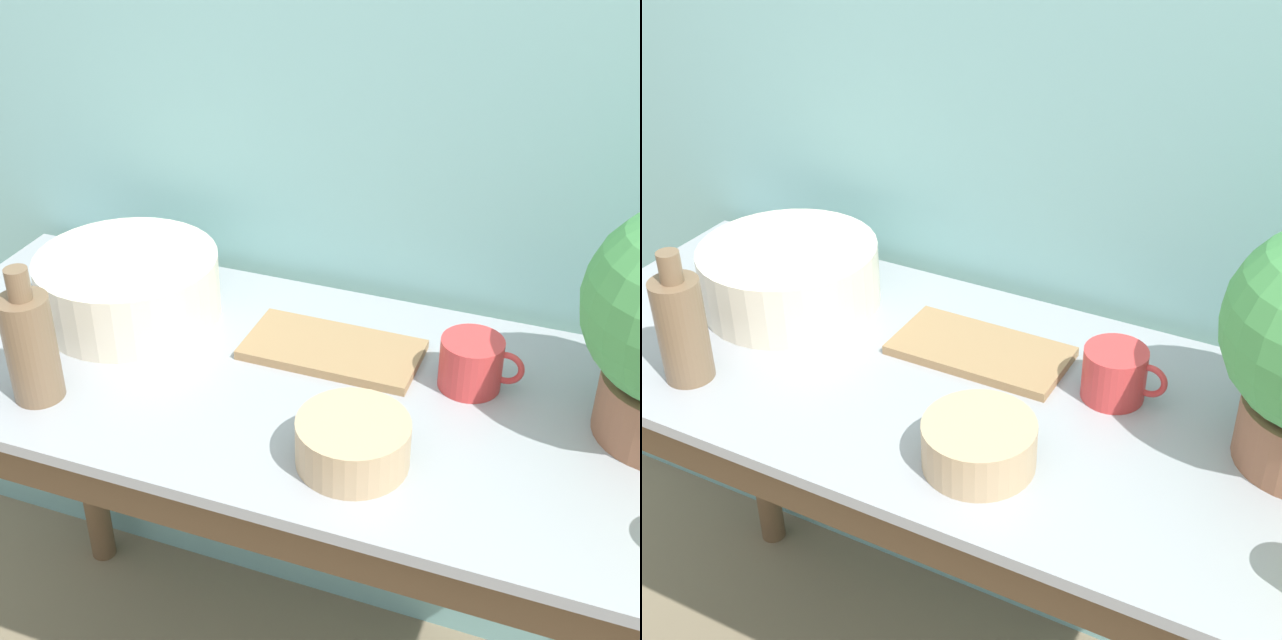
# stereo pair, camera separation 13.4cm
# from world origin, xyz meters

# --- Properties ---
(wall_back) EXTENTS (6.00, 0.05, 2.40)m
(wall_back) POSITION_xyz_m (0.00, 0.65, 1.20)
(wall_back) COLOR #7AB2B2
(wall_back) RESTS_ON ground_plane
(counter_table) EXTENTS (1.46, 0.59, 0.87)m
(counter_table) POSITION_xyz_m (0.00, 0.27, 0.69)
(counter_table) COLOR brown
(counter_table) RESTS_ON ground_plane
(bowl_wash_large) EXTENTS (0.32, 0.32, 0.11)m
(bowl_wash_large) POSITION_xyz_m (-0.39, 0.38, 0.93)
(bowl_wash_large) COLOR beige
(bowl_wash_large) RESTS_ON counter_table
(bottle_tall) EXTENTS (0.08, 0.08, 0.22)m
(bottle_tall) POSITION_xyz_m (-0.40, 0.12, 0.96)
(bottle_tall) COLOR brown
(bottle_tall) RESTS_ON counter_table
(mug_red) EXTENTS (0.13, 0.10, 0.08)m
(mug_red) POSITION_xyz_m (0.22, 0.38, 0.91)
(mug_red) COLOR #C63838
(mug_red) RESTS_ON counter_table
(bowl_small_tan) EXTENTS (0.16, 0.16, 0.07)m
(bowl_small_tan) POSITION_xyz_m (0.11, 0.14, 0.90)
(bowl_small_tan) COLOR tan
(bowl_small_tan) RESTS_ON counter_table
(tray_board) EXTENTS (0.29, 0.15, 0.02)m
(tray_board) POSITION_xyz_m (-0.01, 0.38, 0.88)
(tray_board) COLOR #99754C
(tray_board) RESTS_ON counter_table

